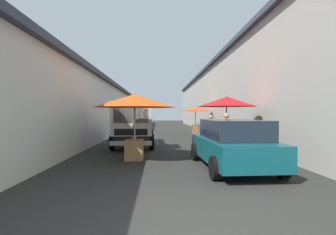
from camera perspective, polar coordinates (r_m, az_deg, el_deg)
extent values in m
plane|color=#282826|center=(16.59, -0.39, -4.80)|extent=(90.00, 90.00, 0.00)
cube|color=beige|center=(19.93, -22.09, 1.32)|extent=(49.50, 7.00, 3.63)
cube|color=#383D4C|center=(20.04, -22.12, 6.86)|extent=(49.80, 7.50, 0.24)
cube|color=#A39E93|center=(20.35, 20.45, 4.02)|extent=(49.50, 7.00, 5.55)
cube|color=#383D4C|center=(20.72, 20.50, 12.05)|extent=(49.80, 7.50, 0.24)
cylinder|color=#9E9EA3|center=(8.98, -7.56, -2.15)|extent=(0.06, 0.06, 2.32)
cone|color=#D84C14|center=(8.98, -7.57, 3.79)|extent=(2.86, 2.86, 0.46)
sphere|color=#9E9EA3|center=(9.00, -7.58, 5.52)|extent=(0.07, 0.07, 0.07)
cube|color=#9E7547|center=(9.12, -7.65, -7.22)|extent=(0.75, 0.62, 0.70)
sphere|color=orange|center=(9.21, -7.99, -4.66)|extent=(0.09, 0.09, 0.09)
sphere|color=orange|center=(9.29, -7.46, -4.62)|extent=(0.09, 0.09, 0.09)
sphere|color=orange|center=(9.32, -7.50, -4.27)|extent=(0.09, 0.09, 0.09)
cylinder|color=#9E9EA3|center=(10.80, 13.11, -1.59)|extent=(0.06, 0.06, 2.35)
cone|color=red|center=(10.80, 13.13, 3.55)|extent=(2.45, 2.45, 0.42)
sphere|color=#9E9EA3|center=(10.81, 13.13, 4.86)|extent=(0.07, 0.07, 0.07)
cube|color=brown|center=(11.08, 13.00, -5.72)|extent=(0.96, 0.59, 0.73)
sphere|color=orange|center=(11.22, 12.00, -3.52)|extent=(0.09, 0.09, 0.09)
sphere|color=orange|center=(11.00, 12.22, -3.61)|extent=(0.09, 0.09, 0.09)
sphere|color=orange|center=(11.12, 13.89, -3.57)|extent=(0.09, 0.09, 0.09)
cylinder|color=#9E9EA3|center=(20.32, 6.24, -0.66)|extent=(0.06, 0.06, 2.20)
cone|color=#D84C14|center=(20.32, 6.24, 1.98)|extent=(2.51, 2.51, 0.33)
sphere|color=#9E9EA3|center=(20.32, 6.24, 2.56)|extent=(0.07, 0.07, 0.07)
cube|color=olive|center=(20.38, 6.66, -2.74)|extent=(0.99, 0.74, 0.71)
sphere|color=orange|center=(20.67, 6.97, -1.43)|extent=(0.09, 0.09, 0.09)
sphere|color=orange|center=(20.19, 6.59, -1.63)|extent=(0.09, 0.09, 0.09)
sphere|color=orange|center=(20.28, 6.58, -1.62)|extent=(0.09, 0.09, 0.09)
cube|color=#0F4C56|center=(7.84, 14.26, -6.95)|extent=(3.96, 1.86, 0.64)
cube|color=#19232D|center=(7.64, 14.63, -2.63)|extent=(2.39, 1.60, 0.56)
cube|color=black|center=(9.68, 10.62, -6.77)|extent=(0.16, 1.65, 0.20)
cube|color=silver|center=(9.53, 7.19, -5.18)|extent=(0.07, 0.24, 0.14)
cube|color=silver|center=(9.83, 13.91, -5.02)|extent=(0.07, 0.24, 0.14)
cylinder|color=black|center=(8.93, 6.22, -7.72)|extent=(0.61, 0.22, 0.60)
cylinder|color=black|center=(9.40, 16.67, -7.32)|extent=(0.61, 0.22, 0.60)
cylinder|color=black|center=(6.39, 10.65, -11.18)|extent=(0.61, 0.22, 0.60)
cylinder|color=black|center=(7.02, 24.56, -10.15)|extent=(0.61, 0.22, 0.60)
cube|color=black|center=(13.10, -7.70, -4.11)|extent=(4.86, 1.66, 0.36)
cube|color=beige|center=(11.42, -8.16, -0.42)|extent=(1.61, 1.81, 1.40)
cube|color=#19232D|center=(10.68, -8.41, 0.43)|extent=(0.12, 1.47, 0.63)
cube|color=#19232D|center=(11.42, -8.16, 0.46)|extent=(1.12, 1.82, 0.45)
cube|color=black|center=(10.70, -8.40, -3.29)|extent=(0.12, 1.40, 0.28)
cube|color=silver|center=(10.66, -8.42, -5.79)|extent=(0.19, 1.75, 0.18)
cube|color=gray|center=(13.86, -4.12, -2.05)|extent=(3.16, 0.19, 0.50)
cube|color=gray|center=(13.95, -10.90, -2.05)|extent=(3.16, 0.19, 0.50)
cube|color=gray|center=(15.43, -7.23, -1.76)|extent=(0.13, 1.65, 0.50)
cylinder|color=black|center=(11.47, -3.76, -5.51)|extent=(0.73, 0.25, 0.72)
cylinder|color=black|center=(11.58, -12.49, -5.47)|extent=(0.73, 0.25, 0.72)
cylinder|color=black|center=(14.52, -3.93, -4.17)|extent=(0.73, 0.25, 0.72)
cylinder|color=black|center=(14.61, -10.83, -4.16)|extent=(0.73, 0.25, 0.72)
cylinder|color=#665B4C|center=(9.46, 13.51, -6.58)|extent=(0.14, 0.14, 0.82)
cylinder|color=#665B4C|center=(9.44, 12.50, -6.60)|extent=(0.14, 0.14, 0.82)
cube|color=white|center=(9.38, 13.02, -2.24)|extent=(0.26, 0.50, 0.62)
sphere|color=#A57A5B|center=(9.37, 13.03, 0.33)|extent=(0.23, 0.23, 0.23)
cylinder|color=white|center=(9.42, 14.77, -2.04)|extent=(0.08, 0.08, 0.55)
cylinder|color=white|center=(9.35, 11.26, -2.05)|extent=(0.08, 0.08, 0.55)
cylinder|color=#232328|center=(15.73, 9.40, -3.71)|extent=(0.14, 0.14, 0.77)
cylinder|color=#232328|center=(15.73, 9.97, -3.72)|extent=(0.14, 0.14, 0.77)
cube|color=#4C8C59|center=(15.69, 9.69, -1.27)|extent=(0.28, 0.48, 0.57)
sphere|color=tan|center=(15.68, 9.70, 0.16)|extent=(0.21, 0.21, 0.21)
cylinder|color=#4C8C59|center=(15.69, 8.70, -1.17)|extent=(0.08, 0.08, 0.52)
cylinder|color=#4C8C59|center=(15.70, 10.69, -1.17)|extent=(0.08, 0.08, 0.52)
cylinder|color=black|center=(16.24, 7.53, -4.15)|extent=(0.45, 0.14, 0.44)
cylinder|color=black|center=(15.05, 8.87, -4.54)|extent=(0.45, 0.16, 0.44)
cube|color=#3359A5|center=(15.59, 8.23, -4.17)|extent=(0.93, 0.38, 0.08)
ellipsoid|color=black|center=(15.28, 8.56, -2.88)|extent=(0.59, 0.32, 0.20)
cube|color=#3359A5|center=(16.16, 7.58, -2.57)|extent=(0.18, 0.33, 0.56)
cylinder|color=silver|center=(16.09, 7.65, -2.23)|extent=(0.28, 0.09, 0.68)
cylinder|color=black|center=(16.00, 7.73, -0.99)|extent=(0.55, 0.10, 0.04)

